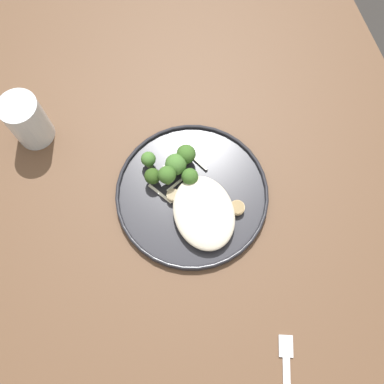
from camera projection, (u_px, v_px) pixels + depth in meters
The scene contains 22 objects.
ground at pixel (184, 253), 1.54m from camera, with size 6.00×6.00×0.00m, color #2D2B28.
wooden_dining_table at pixel (179, 191), 0.92m from camera, with size 1.40×1.00×0.74m.
dinner_plate at pixel (192, 194), 0.82m from camera, with size 0.29×0.29×0.02m.
noodle_bed at pixel (204, 213), 0.79m from camera, with size 0.15×0.11×0.03m.
seared_scallop_center_golden at pixel (205, 207), 0.80m from camera, with size 0.03×0.03×0.01m.
seared_scallop_right_edge at pixel (210, 238), 0.78m from camera, with size 0.02×0.02×0.02m.
seared_scallop_tilted_round at pixel (237, 208), 0.80m from camera, with size 0.03×0.03×0.01m.
seared_scallop_rear_pale at pixel (173, 196), 0.81m from camera, with size 0.02×0.02×0.02m.
seared_scallop_tiny_bay at pixel (192, 222), 0.79m from camera, with size 0.03×0.03×0.02m.
seared_scallop_half_hidden at pixel (216, 198), 0.81m from camera, with size 0.03×0.03×0.01m.
seared_scallop_on_noodles at pixel (224, 214), 0.80m from camera, with size 0.03×0.03×0.02m.
broccoli_floret_front_edge at pixel (176, 164), 0.81m from camera, with size 0.04×0.04×0.05m.
broccoli_floret_center_pile at pixel (167, 175), 0.79m from camera, with size 0.03×0.03×0.06m.
broccoli_floret_tall_stalk at pixel (186, 155), 0.82m from camera, with size 0.04×0.04×0.05m.
broccoli_floret_split_head at pixel (153, 179), 0.80m from camera, with size 0.03×0.03×0.04m.
broccoli_floret_rear_charred at pixel (190, 177), 0.81m from camera, with size 0.03×0.03×0.04m.
broccoli_floret_left_leaning at pixel (149, 160), 0.82m from camera, with size 0.03×0.03×0.04m.
onion_sliver_pale_crescent at pixel (176, 185), 0.82m from camera, with size 0.04×0.01×0.00m, color silver.
onion_sliver_curled_piece at pixel (173, 164), 0.84m from camera, with size 0.04×0.01×0.00m, color silver.
onion_sliver_short_strip at pixel (199, 163), 0.84m from camera, with size 0.04×0.01×0.00m, color silver.
onion_sliver_long_sliver at pixel (160, 194), 0.82m from camera, with size 0.06×0.01×0.00m, color silver.
water_glass at pixel (29, 123), 0.83m from camera, with size 0.07×0.07×0.11m.
Camera 1 is at (0.30, -0.06, 1.53)m, focal length 40.69 mm.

